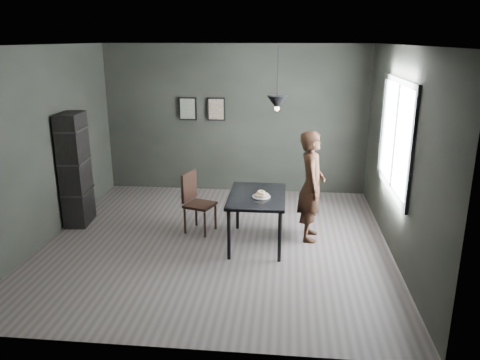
# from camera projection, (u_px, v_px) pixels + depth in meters

# --- Properties ---
(ground) EXTENTS (5.00, 5.00, 0.00)m
(ground) POSITION_uv_depth(u_px,v_px,m) (216.00, 242.00, 6.91)
(ground) COLOR #3C3634
(ground) RESTS_ON ground
(back_wall) EXTENTS (5.00, 0.10, 2.80)m
(back_wall) POSITION_uv_depth(u_px,v_px,m) (235.00, 120.00, 8.89)
(back_wall) COLOR black
(back_wall) RESTS_ON ground
(ceiling) EXTENTS (5.00, 5.00, 0.02)m
(ceiling) POSITION_uv_depth(u_px,v_px,m) (213.00, 45.00, 6.10)
(ceiling) COLOR silver
(ceiling) RESTS_ON ground
(window_assembly) EXTENTS (0.04, 1.96, 1.56)m
(window_assembly) POSITION_uv_depth(u_px,v_px,m) (395.00, 136.00, 6.40)
(window_assembly) COLOR white
(window_assembly) RESTS_ON ground
(cafe_table) EXTENTS (0.80, 1.20, 0.75)m
(cafe_table) POSITION_uv_depth(u_px,v_px,m) (257.00, 200.00, 6.66)
(cafe_table) COLOR black
(cafe_table) RESTS_ON ground
(white_plate) EXTENTS (0.23, 0.23, 0.01)m
(white_plate) POSITION_uv_depth(u_px,v_px,m) (261.00, 197.00, 6.54)
(white_plate) COLOR white
(white_plate) RESTS_ON cafe_table
(donut_pile) EXTENTS (0.21, 0.21, 0.09)m
(donut_pile) POSITION_uv_depth(u_px,v_px,m) (261.00, 195.00, 6.53)
(donut_pile) COLOR beige
(donut_pile) RESTS_ON white_plate
(woman) EXTENTS (0.43, 0.62, 1.64)m
(woman) POSITION_uv_depth(u_px,v_px,m) (311.00, 186.00, 6.81)
(woman) COLOR black
(woman) RESTS_ON ground
(wood_chair) EXTENTS (0.51, 0.51, 0.94)m
(wood_chair) POSITION_uv_depth(u_px,v_px,m) (195.00, 198.00, 7.17)
(wood_chair) COLOR black
(wood_chair) RESTS_ON ground
(shelf_unit) EXTENTS (0.40, 0.63, 1.79)m
(shelf_unit) POSITION_uv_depth(u_px,v_px,m) (75.00, 170.00, 7.38)
(shelf_unit) COLOR black
(shelf_unit) RESTS_ON ground
(pendant_lamp) EXTENTS (0.28, 0.28, 0.86)m
(pendant_lamp) POSITION_uv_depth(u_px,v_px,m) (277.00, 102.00, 6.33)
(pendant_lamp) COLOR black
(pendant_lamp) RESTS_ON ground
(framed_print_left) EXTENTS (0.34, 0.04, 0.44)m
(framed_print_left) POSITION_uv_depth(u_px,v_px,m) (188.00, 109.00, 8.89)
(framed_print_left) COLOR black
(framed_print_left) RESTS_ON ground
(framed_print_right) EXTENTS (0.34, 0.04, 0.44)m
(framed_print_right) POSITION_uv_depth(u_px,v_px,m) (216.00, 109.00, 8.83)
(framed_print_right) COLOR black
(framed_print_right) RESTS_ON ground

